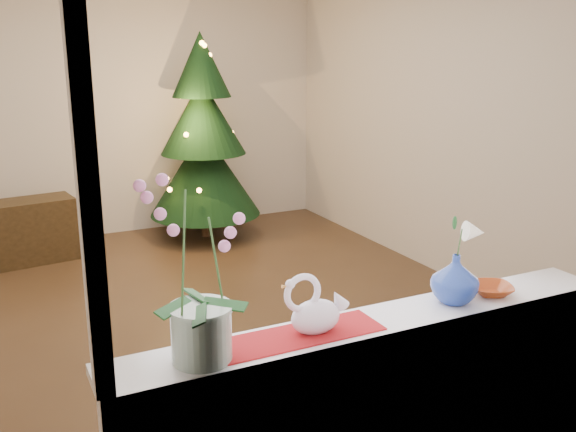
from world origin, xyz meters
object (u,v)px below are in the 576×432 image
object	(u,v)px
blue_vase	(455,275)
xmas_tree	(203,137)
side_table	(31,231)
swan	(316,304)
paperweight	(456,298)
orchid_pot	(199,270)
amber_dish	(491,290)

from	to	relation	value
blue_vase	xmas_tree	distance (m)	4.33
xmas_tree	side_table	distance (m)	1.89
swan	paperweight	distance (m)	0.65
orchid_pot	amber_dish	size ratio (longest dim) A/B	4.21
swan	blue_vase	world-z (taller)	blue_vase
paperweight	orchid_pot	bearing A→B (deg)	179.27
xmas_tree	side_table	size ratio (longest dim) A/B	2.67
xmas_tree	side_table	bearing A→B (deg)	-177.72
amber_dish	blue_vase	bearing A→B (deg)	178.80
orchid_pot	swan	distance (m)	0.50
side_table	orchid_pot	bearing A→B (deg)	-94.62
orchid_pot	side_table	size ratio (longest dim) A/B	0.83
orchid_pot	side_table	xyz separation A→B (m)	(-0.23, 4.27, -0.95)
amber_dish	side_table	distance (m)	4.57
swan	paperweight	xyz separation A→B (m)	(0.64, -0.03, -0.08)
swan	side_table	xyz separation A→B (m)	(-0.69, 4.25, -0.74)
paperweight	swan	bearing A→B (deg)	176.99
swan	amber_dish	size ratio (longest dim) A/B	1.73
amber_dish	side_table	size ratio (longest dim) A/B	0.20
paperweight	amber_dish	bearing A→B (deg)	7.97
amber_dish	xmas_tree	world-z (taller)	xmas_tree
blue_vase	amber_dish	bearing A→B (deg)	-1.20
blue_vase	paperweight	xyz separation A→B (m)	(-0.02, -0.03, -0.08)
swan	amber_dish	world-z (taller)	swan
swan	xmas_tree	distance (m)	4.44
paperweight	side_table	size ratio (longest dim) A/B	0.09
side_table	paperweight	bearing A→B (deg)	-80.54
swan	xmas_tree	bearing A→B (deg)	63.87
blue_vase	swan	bearing A→B (deg)	-179.89
orchid_pot	swan	size ratio (longest dim) A/B	2.44
amber_dish	side_table	bearing A→B (deg)	110.00
swan	blue_vase	size ratio (longest dim) A/B	1.12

